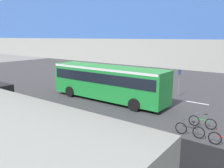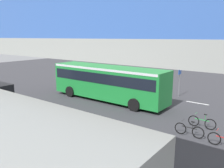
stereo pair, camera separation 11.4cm
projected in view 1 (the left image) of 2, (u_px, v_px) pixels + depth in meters
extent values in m
plane|color=#38383D|center=(120.00, 100.00, 21.30)|extent=(80.00, 80.00, 0.00)
cube|color=#1E8C38|center=(108.00, 82.00, 21.08)|extent=(11.50, 2.55, 2.86)
cube|color=black|center=(108.00, 76.00, 20.97)|extent=(11.04, 2.59, 0.90)
cube|color=white|center=(107.00, 68.00, 20.81)|extent=(11.27, 2.58, 0.20)
cube|color=black|center=(65.00, 72.00, 24.40)|extent=(0.04, 2.24, 1.20)
cylinder|color=black|center=(70.00, 92.00, 22.49)|extent=(1.04, 0.30, 1.04)
cylinder|color=black|center=(88.00, 87.00, 24.48)|extent=(1.04, 0.30, 1.04)
cylinder|color=black|center=(134.00, 105.00, 18.15)|extent=(1.04, 0.30, 1.04)
cylinder|color=black|center=(150.00, 98.00, 20.15)|extent=(1.04, 0.30, 1.04)
cylinder|color=black|center=(10.00, 103.00, 19.17)|extent=(0.68, 0.22, 0.68)
torus|color=black|center=(215.00, 138.00, 12.54)|extent=(0.72, 0.06, 0.72)
cylinder|color=red|center=(218.00, 129.00, 12.35)|extent=(0.02, 0.44, 0.02)
torus|color=black|center=(181.00, 128.00, 13.92)|extent=(0.72, 0.06, 0.72)
torus|color=black|center=(199.00, 132.00, 13.30)|extent=(0.72, 0.06, 0.72)
cube|color=black|center=(190.00, 127.00, 13.57)|extent=(0.89, 0.04, 0.04)
cylinder|color=black|center=(193.00, 125.00, 13.42)|extent=(0.03, 0.03, 0.40)
cube|color=black|center=(194.00, 122.00, 13.38)|extent=(0.20, 0.08, 0.04)
cylinder|color=black|center=(184.00, 120.00, 13.73)|extent=(0.02, 0.44, 0.02)
torus|color=black|center=(194.00, 121.00, 15.17)|extent=(0.72, 0.06, 0.72)
torus|color=black|center=(211.00, 124.00, 14.55)|extent=(0.72, 0.06, 0.72)
cube|color=green|center=(202.00, 120.00, 14.83)|extent=(0.89, 0.04, 0.04)
cylinder|color=green|center=(206.00, 117.00, 14.67)|extent=(0.03, 0.03, 0.40)
cube|color=black|center=(206.00, 114.00, 14.63)|extent=(0.20, 0.08, 0.04)
cylinder|color=green|center=(197.00, 113.00, 14.99)|extent=(0.02, 0.44, 0.02)
cylinder|color=#2D2D38|center=(85.00, 79.00, 29.53)|extent=(0.32, 0.32, 0.85)
cylinder|color=maroon|center=(85.00, 73.00, 29.38)|extent=(0.38, 0.38, 0.70)
sphere|color=tan|center=(85.00, 70.00, 29.28)|extent=(0.22, 0.22, 0.22)
cylinder|color=slate|center=(179.00, 82.00, 22.53)|extent=(0.08, 0.08, 2.80)
cube|color=blue|center=(180.00, 71.00, 22.30)|extent=(0.04, 0.60, 0.60)
cube|color=silver|center=(197.00, 103.00, 20.47)|extent=(2.00, 0.20, 0.01)
cube|color=silver|center=(156.00, 96.00, 22.83)|extent=(2.00, 0.20, 0.01)
cube|color=silver|center=(123.00, 90.00, 25.19)|extent=(2.00, 0.20, 0.01)
cube|color=silver|center=(96.00, 86.00, 27.54)|extent=(2.00, 0.20, 0.01)
cube|color=#3359A5|center=(3.00, 26.00, 11.76)|extent=(25.08, 0.08, 1.10)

